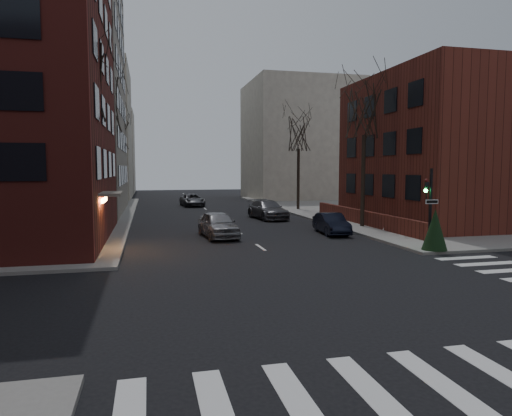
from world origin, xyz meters
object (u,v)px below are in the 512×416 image
Objects in this scene: sandwich_board at (386,223)px; tree_left_b at (105,106)px; car_lane_silver at (218,224)px; tree_left_a at (84,83)px; car_lane_gray at (268,210)px; car_lane_far at (192,200)px; evergreen_shrub at (435,229)px; streetlamp_near at (111,167)px; tree_left_c at (117,132)px; tree_right_a at (364,112)px; parked_sedan at (331,224)px; tree_right_b at (299,134)px; streetlamp_far at (125,168)px; traffic_signal at (429,213)px.

tree_left_b is at bearing 166.49° from sandwich_board.
tree_left_b reaches higher than car_lane_silver.
tree_left_a reaches higher than car_lane_gray.
evergreen_shrub is at bearing -78.18° from car_lane_far.
car_lane_far is 5.69× the size of sandwich_board.
car_lane_silver is at bearing 141.83° from evergreen_shrub.
streetlamp_near reaches higher than car_lane_gray.
tree_left_a is 26.00m from tree_left_c.
tree_right_a is 2.42× the size of parked_sedan.
tree_right_b is at bearing 45.64° from tree_left_a.
car_lane_far reaches higher than parked_sedan.
car_lane_far is at bearing -18.26° from streetlamp_far.
streetlamp_far reaches higher than sandwich_board.
car_lane_gray reaches higher than parked_sedan.
tree_left_c is at bearing 125.44° from parked_sedan.
tree_left_a reaches higher than tree_right_b.
streetlamp_near is at bearing -149.53° from tree_right_b.
traffic_signal is at bearing -41.39° from car_lane_silver.
tree_left_a is at bearing -90.00° from tree_left_c.
tree_right_b is 1.73× the size of car_lane_gray.
tree_left_c is 1.83× the size of car_lane_gray.
car_lane_silver is 0.94× the size of car_lane_far.
parked_sedan is at bearing -145.45° from tree_right_a.
sandwich_board is (0.63, -16.19, -7.00)m from tree_right_b.
tree_left_b reaches higher than tree_left_c.
tree_left_b is 1.72× the size of streetlamp_far.
parked_sedan is (13.76, -6.23, -3.58)m from streetlamp_near.
tree_right_b is 4.52× the size of evergreen_shrub.
tree_left_c reaches higher than evergreen_shrub.
car_lane_far is at bearing 73.01° from tree_left_a.
car_lane_far is at bearing 142.08° from tree_right_b.
tree_left_c is 36.33m from evergreen_shrub.
tree_left_c is at bearing 128.66° from tree_right_a.
tree_left_b is 1.18× the size of tree_right_b.
tree_right_a is at bearing 84.94° from evergreen_shrub.
tree_right_b is at bearing 83.50° from parked_sedan.
car_lane_silver is at bearing -169.44° from tree_right_a.
tree_right_b is at bearing -42.12° from car_lane_far.
car_lane_far is at bearing 83.32° from car_lane_silver.
streetlamp_far is (-17.00, 24.00, -3.79)m from tree_right_a.
car_lane_silver is (-7.21, 0.28, 0.12)m from parked_sedan.
traffic_signal is 31.92m from car_lane_far.
streetlamp_far is 20.95m from car_lane_gray.
traffic_signal is at bearing -82.85° from car_lane_gray.
evergreen_shrub is (-0.84, -23.50, -6.42)m from tree_right_b.
tree_left_a is 12.01m from tree_left_b.
tree_left_c is 1.55× the size of streetlamp_near.
car_lane_gray is at bearing 41.54° from tree_left_a.
evergreen_shrub is at bearing -66.94° from parked_sedan.
tree_left_c is 4.79× the size of evergreen_shrub.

